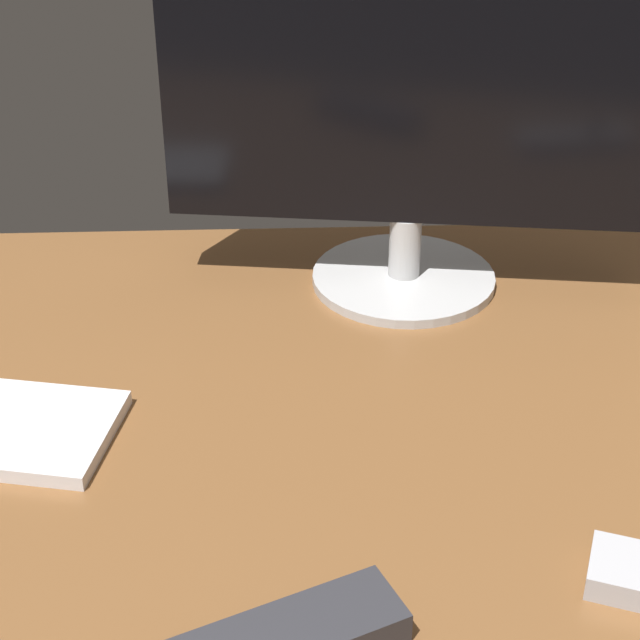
% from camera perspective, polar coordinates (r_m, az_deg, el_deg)
% --- Properties ---
extents(desk, '(1.40, 0.84, 0.02)m').
position_cam_1_polar(desk, '(0.96, 0.71, -6.55)').
color(desk, brown).
rests_on(desk, ground).
extents(monitor, '(0.52, 0.20, 0.39)m').
position_cam_1_polar(monitor, '(1.10, 4.99, 11.83)').
color(monitor, silver).
rests_on(monitor, desk).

